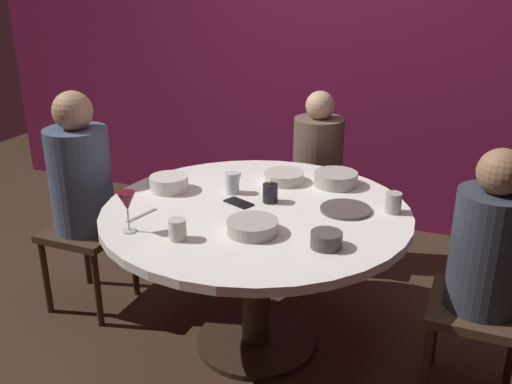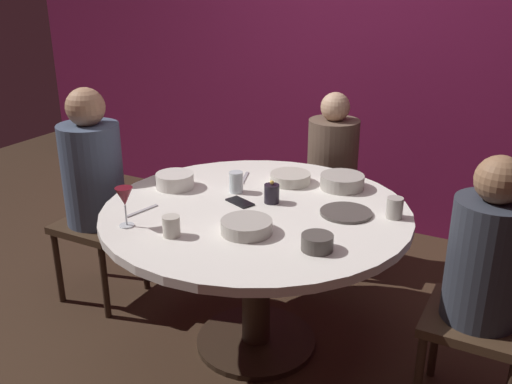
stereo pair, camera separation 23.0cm
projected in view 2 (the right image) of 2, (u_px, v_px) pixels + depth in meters
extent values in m
plane|color=#382619|center=(256.00, 343.00, 2.90)|extent=(8.00, 8.00, 0.00)
cube|color=maroon|center=(376.00, 44.00, 3.86)|extent=(6.00, 0.10, 2.60)
cylinder|color=white|center=(256.00, 212.00, 2.64)|extent=(1.43, 1.43, 0.04)
cylinder|color=#332319|center=(256.00, 282.00, 2.77)|extent=(0.14, 0.14, 0.70)
cylinder|color=#2D2116|center=(256.00, 340.00, 2.89)|extent=(0.60, 0.60, 0.03)
cube|color=#3F2D1E|center=(98.00, 224.00, 3.17)|extent=(0.40, 0.40, 0.04)
cylinder|color=#475670|center=(93.00, 174.00, 3.06)|extent=(0.32, 0.32, 0.55)
sphere|color=tan|center=(85.00, 107.00, 2.93)|extent=(0.20, 0.20, 0.20)
cylinder|color=#332319|center=(58.00, 268.00, 3.19)|extent=(0.04, 0.04, 0.43)
cylinder|color=#332319|center=(105.00, 282.00, 3.04)|extent=(0.04, 0.04, 0.43)
cylinder|color=#332319|center=(100.00, 244.00, 3.47)|extent=(0.04, 0.04, 0.43)
cylinder|color=#332319|center=(145.00, 256.00, 3.32)|extent=(0.04, 0.04, 0.43)
cube|color=#3F2D1E|center=(331.00, 197.00, 3.56)|extent=(0.40, 0.40, 0.04)
cylinder|color=brown|center=(333.00, 158.00, 3.47)|extent=(0.31, 0.31, 0.47)
sphere|color=tan|center=(335.00, 107.00, 3.35)|extent=(0.17, 0.17, 0.17)
cylinder|color=#332319|center=(315.00, 216.00, 3.86)|extent=(0.04, 0.04, 0.43)
cylinder|color=#332319|center=(294.00, 236.00, 3.58)|extent=(0.04, 0.04, 0.43)
cylinder|color=#332319|center=(363.00, 226.00, 3.71)|extent=(0.04, 0.04, 0.43)
cylinder|color=#332319|center=(345.00, 247.00, 3.43)|extent=(0.04, 0.04, 0.43)
cube|color=#3F2D1E|center=(476.00, 321.00, 2.30)|extent=(0.40, 0.40, 0.04)
cylinder|color=#2D333D|center=(486.00, 261.00, 2.20)|extent=(0.30, 0.30, 0.50)
sphere|color=#8C6647|center=(500.00, 180.00, 2.08)|extent=(0.18, 0.18, 0.18)
cylinder|color=#332319|center=(436.00, 336.00, 2.60)|extent=(0.04, 0.04, 0.43)
cylinder|color=#332319|center=(418.00, 380.00, 2.32)|extent=(0.04, 0.04, 0.43)
cylinder|color=black|center=(272.00, 194.00, 2.68)|extent=(0.07, 0.07, 0.09)
sphere|color=#F9D159|center=(272.00, 182.00, 2.66)|extent=(0.02, 0.02, 0.02)
cylinder|color=silver|center=(127.00, 225.00, 2.44)|extent=(0.06, 0.06, 0.01)
cylinder|color=silver|center=(126.00, 215.00, 2.43)|extent=(0.01, 0.01, 0.09)
cone|color=maroon|center=(124.00, 197.00, 2.40)|extent=(0.08, 0.08, 0.08)
cylinder|color=#4C4742|center=(346.00, 213.00, 2.56)|extent=(0.23, 0.23, 0.01)
cube|color=black|center=(240.00, 202.00, 2.69)|extent=(0.16, 0.12, 0.01)
cylinder|color=silver|center=(175.00, 180.00, 2.87)|extent=(0.19, 0.19, 0.07)
cylinder|color=beige|center=(291.00, 178.00, 2.93)|extent=(0.21, 0.21, 0.05)
cylinder|color=#4C4742|center=(317.00, 242.00, 2.23)|extent=(0.13, 0.13, 0.06)
cylinder|color=#B2ADA3|center=(247.00, 226.00, 2.37)|extent=(0.22, 0.22, 0.06)
cylinder|color=#B2ADA3|center=(342.00, 182.00, 2.86)|extent=(0.22, 0.22, 0.07)
cylinder|color=silver|center=(236.00, 182.00, 2.80)|extent=(0.07, 0.07, 0.10)
cylinder|color=beige|center=(171.00, 226.00, 2.34)|extent=(0.07, 0.07, 0.09)
cylinder|color=#B2ADA3|center=(395.00, 208.00, 2.51)|extent=(0.07, 0.07, 0.09)
cube|color=#B7B7BC|center=(245.00, 178.00, 3.01)|extent=(0.07, 0.18, 0.01)
cube|color=#B7B7BC|center=(142.00, 211.00, 2.59)|extent=(0.05, 0.18, 0.01)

